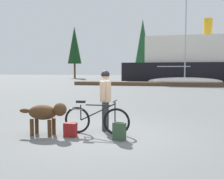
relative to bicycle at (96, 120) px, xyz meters
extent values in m
plane|color=#595B5B|center=(0.24, -0.03, -0.39)|extent=(160.00, 160.00, 0.00)
torus|color=black|center=(0.55, 0.00, -0.03)|extent=(0.71, 0.06, 0.71)
torus|color=black|center=(-0.52, 0.00, -0.03)|extent=(0.71, 0.06, 0.71)
cube|color=black|center=(0.06, 0.00, 0.39)|extent=(0.69, 0.03, 0.03)
cube|color=black|center=(0.04, 0.00, 0.21)|extent=(0.93, 0.03, 0.49)
cylinder|color=black|center=(-0.42, 0.00, 0.18)|extent=(0.03, 0.03, 0.42)
cylinder|color=black|center=(0.51, 0.00, 0.23)|extent=(0.03, 0.03, 0.52)
cube|color=black|center=(-0.42, 0.00, 0.47)|extent=(0.24, 0.10, 0.06)
cylinder|color=black|center=(0.51, 0.00, 0.51)|extent=(0.03, 0.44, 0.03)
cube|color=slate|center=(-0.54, 0.00, 0.27)|extent=(0.36, 0.14, 0.02)
cylinder|color=#333338|center=(0.13, 0.60, 0.02)|extent=(0.14, 0.14, 0.82)
cylinder|color=#333338|center=(0.13, 0.38, 0.02)|extent=(0.14, 0.14, 0.82)
cylinder|color=#D8B28C|center=(0.13, 0.49, 0.72)|extent=(0.32, 0.32, 0.58)
cylinder|color=#D8B28C|center=(0.13, 0.71, 0.75)|extent=(0.09, 0.09, 0.51)
cylinder|color=#D8B28C|center=(0.13, 0.27, 0.75)|extent=(0.09, 0.09, 0.51)
sphere|color=tan|center=(0.13, 0.49, 1.16)|extent=(0.22, 0.22, 0.22)
sphere|color=black|center=(0.13, 0.49, 1.19)|extent=(0.24, 0.24, 0.24)
ellipsoid|color=#472D19|center=(-1.34, -0.39, 0.21)|extent=(0.78, 0.46, 0.39)
sphere|color=#472D19|center=(-0.85, -0.39, 0.30)|extent=(0.34, 0.34, 0.34)
ellipsoid|color=#472D19|center=(-1.85, -0.39, 0.23)|extent=(0.32, 0.12, 0.12)
cylinder|color=#472D19|center=(-1.09, -0.26, -0.17)|extent=(0.10, 0.10, 0.43)
cylinder|color=#472D19|center=(-1.09, -0.51, -0.17)|extent=(0.10, 0.10, 0.43)
cylinder|color=#472D19|center=(-1.59, -0.26, -0.17)|extent=(0.10, 0.10, 0.43)
cylinder|color=#472D19|center=(-1.59, -0.51, -0.17)|extent=(0.10, 0.10, 0.43)
cube|color=#334C33|center=(0.71, -0.43, -0.18)|extent=(0.33, 0.29, 0.42)
cube|color=maroon|center=(-0.56, -0.41, -0.21)|extent=(0.32, 0.18, 0.36)
cube|color=brown|center=(0.83, 22.36, -0.19)|extent=(19.24, 2.26, 0.40)
cylinder|color=#BF8C19|center=(6.42, 28.65, 6.61)|extent=(1.10, 1.10, 2.40)
ellipsoid|color=silver|center=(3.42, 23.10, 0.06)|extent=(7.98, 2.23, 0.90)
cylinder|color=#B2B2B7|center=(3.42, 23.10, 4.93)|extent=(0.14, 0.14, 8.84)
cylinder|color=#B2B2B7|center=(2.23, 23.10, 1.71)|extent=(3.59, 0.10, 0.10)
cylinder|color=#4C331E|center=(-17.62, 44.51, 1.14)|extent=(0.39, 0.39, 3.06)
cone|color=#143819|center=(-17.62, 44.51, 6.48)|extent=(2.82, 2.82, 7.61)
cylinder|color=#4C331E|center=(-3.44, 43.77, 0.62)|extent=(0.45, 0.45, 2.01)
cone|color=#1E4C28|center=(-3.44, 43.77, 6.35)|extent=(3.14, 3.14, 9.44)
camera|label=1|loc=(1.91, -6.52, 1.31)|focal=41.53mm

